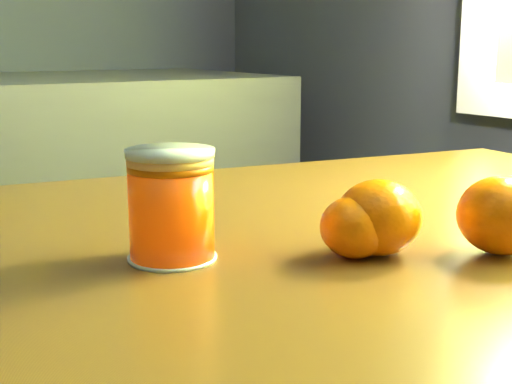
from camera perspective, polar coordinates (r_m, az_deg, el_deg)
table at (r=0.65m, az=3.45°, el=-12.90°), size 1.16×0.88×0.81m
juice_glass at (r=0.57m, az=-6.79°, el=-1.08°), size 0.07×0.07×0.09m
orange_front at (r=0.59m, az=9.79°, el=-2.01°), size 0.08×0.08×0.06m
orange_back at (r=0.58m, az=7.92°, el=-2.80°), size 0.07×0.07×0.05m
orange_extra at (r=0.61m, az=19.11°, el=-1.77°), size 0.09×0.09×0.06m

